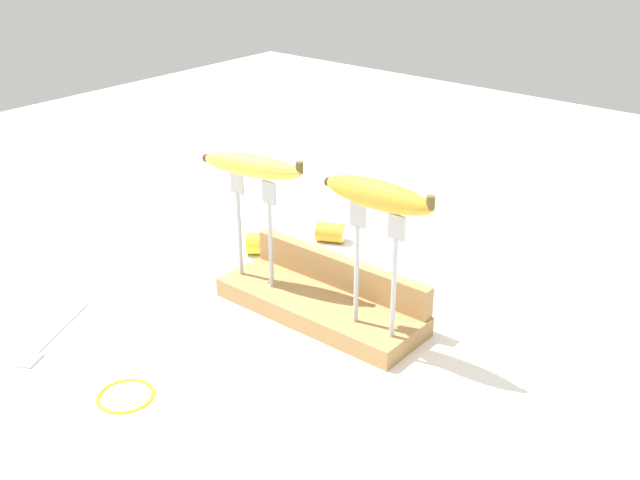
% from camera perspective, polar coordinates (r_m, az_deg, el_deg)
% --- Properties ---
extents(ground_plane, '(3.00, 3.00, 0.00)m').
position_cam_1_polar(ground_plane, '(1.21, 0.00, -5.65)').
color(ground_plane, white).
extents(wooden_board, '(0.34, 0.12, 0.03)m').
position_cam_1_polar(wooden_board, '(1.20, 0.00, -5.01)').
color(wooden_board, '#A87F4C').
rests_on(wooden_board, ground).
extents(board_backstop, '(0.34, 0.02, 0.05)m').
position_cam_1_polar(board_backstop, '(1.21, 1.53, -2.40)').
color(board_backstop, '#A87F4C').
rests_on(board_backstop, wooden_board).
extents(fork_stand_left, '(0.09, 0.01, 0.18)m').
position_cam_1_polar(fork_stand_left, '(1.20, -5.00, 1.56)').
color(fork_stand_left, '#B2B2B7').
rests_on(fork_stand_left, wooden_board).
extents(fork_stand_right, '(0.09, 0.01, 0.19)m').
position_cam_1_polar(fork_stand_right, '(1.06, 4.22, -1.46)').
color(fork_stand_right, '#B2B2B7').
rests_on(fork_stand_right, wooden_board).
extents(banana_raised_left, '(0.18, 0.08, 0.04)m').
position_cam_1_polar(banana_raised_left, '(1.17, -5.17, 5.61)').
color(banana_raised_left, '#DBD147').
rests_on(banana_raised_left, fork_stand_left).
extents(banana_raised_right, '(0.18, 0.04, 0.04)m').
position_cam_1_polar(banana_raised_right, '(1.02, 4.38, 3.42)').
color(banana_raised_right, gold).
rests_on(banana_raised_right, fork_stand_right).
extents(fork_fallen_near, '(0.10, 0.17, 0.01)m').
position_cam_1_polar(fork_fallen_near, '(1.21, -19.87, -7.18)').
color(fork_fallen_near, '#B2B2B7').
rests_on(fork_fallen_near, ground).
extents(banana_chunk_near, '(0.06, 0.06, 0.04)m').
position_cam_1_polar(banana_chunk_near, '(1.44, 0.82, 0.59)').
color(banana_chunk_near, gold).
rests_on(banana_chunk_near, ground).
extents(banana_chunk_far, '(0.06, 0.06, 0.04)m').
position_cam_1_polar(banana_chunk_far, '(1.40, -4.72, -0.25)').
color(banana_chunk_far, yellow).
rests_on(banana_chunk_far, ground).
extents(wire_coil, '(0.08, 0.08, 0.01)m').
position_cam_1_polar(wire_coil, '(1.06, -14.46, -11.24)').
color(wire_coil, gold).
rests_on(wire_coil, ground).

